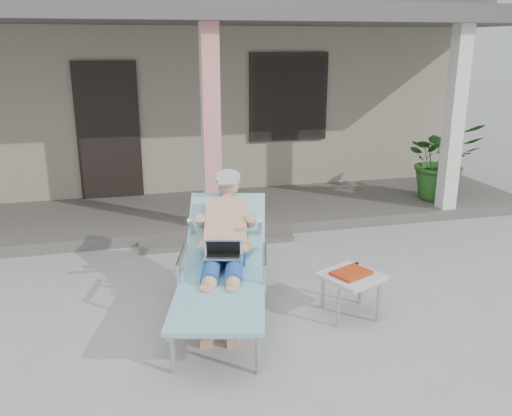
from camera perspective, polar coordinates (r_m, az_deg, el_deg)
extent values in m
plane|color=#9E9E99|center=(5.41, -0.54, -10.63)|extent=(60.00, 60.00, 0.00)
cube|color=gray|center=(11.26, -8.50, 11.70)|extent=(10.00, 5.00, 3.00)
cube|color=#474442|center=(11.23, -8.89, 20.10)|extent=(10.40, 5.40, 0.30)
cube|color=black|center=(8.73, -15.25, 7.80)|extent=(0.95, 0.06, 2.10)
cube|color=black|center=(9.09, 3.46, 11.56)|extent=(1.20, 0.06, 1.30)
cube|color=black|center=(9.08, 3.47, 11.56)|extent=(1.32, 0.05, 1.42)
cube|color=#605B56|center=(8.11, -5.51, -0.52)|extent=(10.00, 2.00, 0.15)
cube|color=red|center=(6.98, -4.76, 8.27)|extent=(0.22, 0.22, 2.61)
cube|color=silver|center=(8.29, 20.14, 8.69)|extent=(0.22, 0.22, 2.61)
cube|color=#474442|center=(7.75, -6.13, 19.67)|extent=(10.00, 2.30, 0.24)
cube|color=#605B56|center=(7.05, -4.07, -3.55)|extent=(2.00, 0.30, 0.07)
cylinder|color=#B7B7BC|center=(4.43, -8.74, -14.68)|extent=(0.05, 0.05, 0.40)
cylinder|color=#B7B7BC|center=(4.37, 0.24, -14.91)|extent=(0.05, 0.05, 0.40)
cylinder|color=#B7B7BC|center=(5.64, -6.49, -7.31)|extent=(0.05, 0.05, 0.40)
cylinder|color=#B7B7BC|center=(5.59, 0.38, -7.39)|extent=(0.05, 0.05, 0.40)
cube|color=#B7B7BC|center=(4.72, -3.81, -9.42)|extent=(0.98, 1.43, 0.03)
cube|color=#8DDADB|center=(4.71, -3.82, -9.14)|extent=(1.09, 1.50, 0.04)
cube|color=#B7B7BC|center=(5.49, -3.10, -2.65)|extent=(0.80, 0.77, 0.53)
cube|color=#8DDADB|center=(5.48, -3.10, -2.29)|extent=(0.92, 0.87, 0.60)
cylinder|color=#A5A5A7|center=(5.64, -2.98, 3.26)|extent=(0.32, 0.32, 0.14)
cube|color=silver|center=(5.06, -3.45, -4.97)|extent=(0.41, 0.33, 0.25)
cube|color=beige|center=(5.22, 9.99, -7.11)|extent=(0.66, 0.66, 0.04)
cylinder|color=#B7B7BC|center=(5.08, 8.69, -10.40)|extent=(0.04, 0.04, 0.38)
cylinder|color=#B7B7BC|center=(5.23, 12.77, -9.77)|extent=(0.04, 0.04, 0.38)
cylinder|color=#B7B7BC|center=(5.41, 7.07, -8.55)|extent=(0.04, 0.04, 0.38)
cylinder|color=#B7B7BC|center=(5.55, 10.94, -8.03)|extent=(0.04, 0.04, 0.38)
cube|color=#AC3512|center=(5.21, 10.01, -6.76)|extent=(0.42, 0.38, 0.03)
cube|color=black|center=(5.32, 9.44, -6.27)|extent=(0.32, 0.16, 0.03)
imported|color=#26591E|center=(8.89, 19.00, 4.81)|extent=(1.32, 1.21, 1.24)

